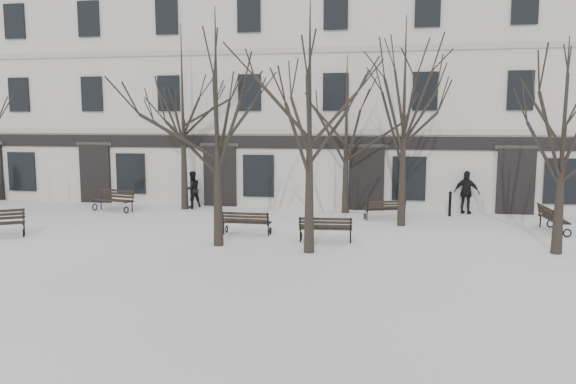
% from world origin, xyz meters
% --- Properties ---
extents(ground, '(100.00, 100.00, 0.00)m').
position_xyz_m(ground, '(0.00, 0.00, 0.00)').
color(ground, white).
rests_on(ground, ground).
extents(building, '(40.40, 10.20, 11.40)m').
position_xyz_m(building, '(0.00, 12.96, 5.52)').
color(building, beige).
rests_on(building, ground).
extents(tree_1, '(5.39, 5.39, 7.70)m').
position_xyz_m(tree_1, '(-1.03, -0.35, 4.81)').
color(tree_1, black).
rests_on(tree_1, ground).
extents(tree_2, '(5.40, 5.40, 7.72)m').
position_xyz_m(tree_2, '(2.07, -0.80, 4.82)').
color(tree_2, black).
rests_on(tree_2, ground).
extents(tree_3, '(4.64, 4.64, 6.63)m').
position_xyz_m(tree_3, '(9.69, 0.40, 4.14)').
color(tree_3, black).
rests_on(tree_3, ground).
extents(tree_4, '(5.91, 5.91, 8.44)m').
position_xyz_m(tree_4, '(-4.85, 6.70, 5.28)').
color(tree_4, black).
rests_on(tree_4, ground).
extents(tree_5, '(4.89, 4.89, 6.98)m').
position_xyz_m(tree_5, '(2.61, 7.00, 4.36)').
color(tree_5, black).
rests_on(tree_5, ground).
extents(tree_6, '(5.64, 5.64, 8.06)m').
position_xyz_m(tree_6, '(5.02, 4.30, 5.04)').
color(tree_6, black).
rests_on(tree_6, ground).
extents(bench_1, '(1.75, 0.65, 0.88)m').
position_xyz_m(bench_1, '(-0.54, 1.47, 0.48)').
color(bench_1, black).
rests_on(bench_1, ground).
extents(bench_2, '(1.83, 0.78, 0.90)m').
position_xyz_m(bench_2, '(2.41, 0.77, 0.49)').
color(bench_2, black).
rests_on(bench_2, ground).
extents(bench_3, '(2.06, 1.20, 0.99)m').
position_xyz_m(bench_3, '(-7.82, 5.59, 0.54)').
color(bench_3, black).
rests_on(bench_3, ground).
extents(bench_4, '(1.77, 1.09, 0.85)m').
position_xyz_m(bench_4, '(4.37, 5.48, 0.46)').
color(bench_4, black).
rests_on(bench_4, ground).
extents(bench_5, '(0.78, 1.95, 0.97)m').
position_xyz_m(bench_5, '(10.49, 3.99, 0.53)').
color(bench_5, black).
rests_on(bench_5, ground).
extents(bollard_a, '(0.13, 0.13, 1.00)m').
position_xyz_m(bollard_a, '(-4.50, 6.68, 0.53)').
color(bollard_a, black).
rests_on(bollard_a, ground).
extents(bollard_b, '(0.14, 0.14, 1.10)m').
position_xyz_m(bollard_b, '(7.12, 6.82, 0.59)').
color(bollard_b, black).
rests_on(bollard_b, ground).
extents(pedestrian_b, '(1.06, 1.05, 1.72)m').
position_xyz_m(pedestrian_b, '(-4.69, 7.27, 0.00)').
color(pedestrian_b, black).
rests_on(pedestrian_b, ground).
extents(pedestrian_c, '(1.22, 0.89, 1.92)m').
position_xyz_m(pedestrian_c, '(7.90, 7.60, 0.00)').
color(pedestrian_c, black).
rests_on(pedestrian_c, ground).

